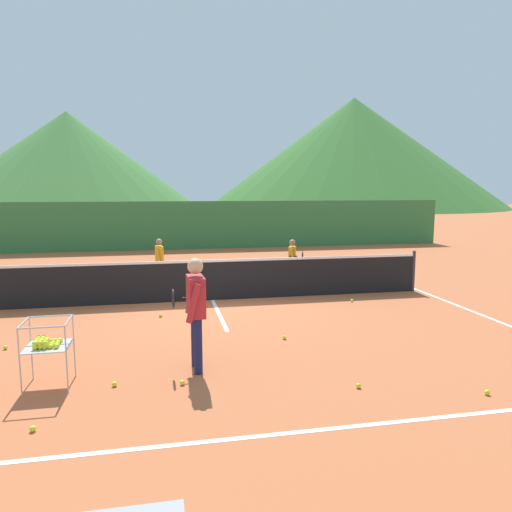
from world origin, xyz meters
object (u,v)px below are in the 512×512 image
(student_1, at_px, (293,257))
(tennis_ball_4, at_px, (182,383))
(tennis_ball_1, at_px, (352,300))
(tennis_ball_2, at_px, (284,337))
(instructor, at_px, (195,304))
(student_0, at_px, (160,257))
(tennis_ball_3, at_px, (5,348))
(tennis_ball_9, at_px, (33,429))
(ball_cart, at_px, (46,343))
(tennis_ball_10, at_px, (358,386))
(tennis_ball_6, at_px, (161,315))
(tennis_ball_7, at_px, (114,384))
(tennis_net, at_px, (212,280))
(tennis_ball_5, at_px, (487,392))

(student_1, bearing_deg, tennis_ball_4, -117.76)
(tennis_ball_1, height_order, tennis_ball_2, same)
(instructor, xyz_separation_m, student_0, (-0.51, 6.44, -0.22))
(tennis_ball_3, relative_size, tennis_ball_9, 1.00)
(tennis_ball_3, bearing_deg, tennis_ball_4, -35.88)
(ball_cart, bearing_deg, instructor, 5.58)
(instructor, relative_size, tennis_ball_10, 24.26)
(student_1, distance_m, tennis_ball_10, 6.98)
(tennis_ball_3, xyz_separation_m, tennis_ball_6, (2.52, 1.53, 0.00))
(tennis_ball_4, xyz_separation_m, tennis_ball_9, (-1.66, -0.93, 0.00))
(ball_cart, height_order, tennis_ball_9, ball_cart)
(tennis_ball_2, xyz_separation_m, tennis_ball_7, (-2.75, -1.50, 0.00))
(tennis_net, bearing_deg, instructor, -99.24)
(student_1, distance_m, tennis_ball_2, 4.94)
(student_0, height_order, tennis_ball_7, student_0)
(ball_cart, relative_size, tennis_ball_5, 13.22)
(student_0, relative_size, tennis_ball_5, 18.84)
(tennis_ball_2, height_order, tennis_ball_5, same)
(tennis_ball_6, bearing_deg, tennis_ball_7, -100.18)
(student_0, bearing_deg, instructor, -85.47)
(tennis_net, distance_m, tennis_ball_1, 3.33)
(instructor, distance_m, student_1, 6.56)
(tennis_ball_3, distance_m, tennis_ball_10, 5.71)
(student_0, distance_m, tennis_ball_2, 5.78)
(tennis_ball_7, relative_size, tennis_ball_10, 1.00)
(tennis_ball_3, height_order, tennis_ball_4, same)
(tennis_ball_4, bearing_deg, tennis_ball_6, 94.51)
(tennis_net, bearing_deg, tennis_ball_2, -74.00)
(tennis_ball_7, bearing_deg, tennis_ball_3, 135.14)
(tennis_net, relative_size, instructor, 6.36)
(ball_cart, xyz_separation_m, tennis_ball_6, (1.48, 3.23, -0.56))
(tennis_net, bearing_deg, tennis_ball_9, -114.12)
(tennis_ball_2, relative_size, tennis_ball_9, 1.00)
(student_1, relative_size, tennis_ball_7, 18.41)
(tennis_ball_1, xyz_separation_m, tennis_ball_5, (-0.30, -5.12, 0.00))
(tennis_ball_2, distance_m, tennis_ball_6, 2.87)
(instructor, xyz_separation_m, tennis_ball_4, (-0.23, -0.52, -0.96))
(tennis_net, relative_size, tennis_ball_6, 154.27)
(tennis_ball_2, distance_m, tennis_ball_9, 4.35)
(tennis_ball_6, bearing_deg, ball_cart, -114.66)
(ball_cart, distance_m, tennis_ball_9, 1.38)
(tennis_ball_1, relative_size, tennis_ball_6, 1.00)
(tennis_net, xyz_separation_m, tennis_ball_2, (0.92, -3.22, -0.47))
(tennis_ball_3, bearing_deg, tennis_ball_10, -26.95)
(tennis_ball_1, bearing_deg, student_0, 146.47)
(tennis_net, height_order, tennis_ball_6, tennis_net)
(tennis_net, relative_size, student_1, 8.38)
(tennis_net, distance_m, tennis_ball_3, 4.70)
(student_1, xyz_separation_m, tennis_ball_5, (0.51, -7.39, -0.72))
(instructor, distance_m, tennis_ball_9, 2.57)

